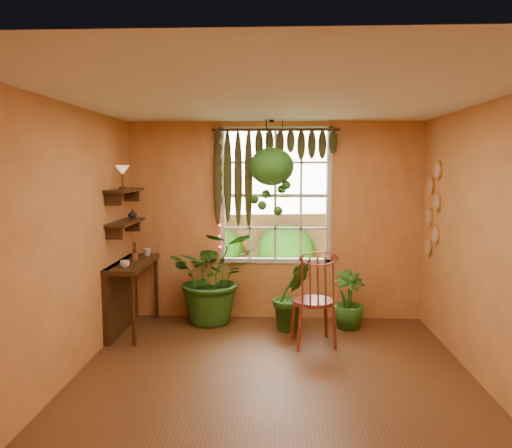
{
  "coord_description": "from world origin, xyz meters",
  "views": [
    {
      "loc": [
        0.03,
        -4.54,
        2.08
      ],
      "look_at": [
        -0.22,
        1.15,
        1.44
      ],
      "focal_mm": 35.0,
      "sensor_mm": 36.0,
      "label": 1
    }
  ],
  "objects": [
    {
      "name": "potted_plant_mid",
      "position": [
        0.22,
        1.7,
        0.46
      ],
      "size": [
        0.62,
        0.57,
        0.92
      ],
      "primitive_type": "imported",
      "rotation": [
        0.0,
        0.0,
        0.37
      ],
      "color": "#1C4E15",
      "rests_on": "floor"
    },
    {
      "name": "hanging_basket",
      "position": [
        -0.05,
        2.01,
        2.0
      ],
      "size": [
        0.58,
        0.58,
        1.25
      ],
      "color": "black",
      "rests_on": "ceiling"
    },
    {
      "name": "cup_a",
      "position": [
        -1.78,
        1.21,
        0.94
      ],
      "size": [
        0.14,
        0.14,
        0.09
      ],
      "primitive_type": "imported",
      "rotation": [
        0.0,
        0.0,
        0.32
      ],
      "color": "silver",
      "rests_on": "counter_ledge"
    },
    {
      "name": "tiffany_lamp",
      "position": [
        -1.86,
        1.49,
        2.03
      ],
      "size": [
        0.18,
        0.18,
        0.29
      ],
      "color": "brown",
      "rests_on": "shelf_upper"
    },
    {
      "name": "potted_plant_left",
      "position": [
        -0.82,
        1.98,
        0.63
      ],
      "size": [
        1.29,
        1.16,
        1.26
      ],
      "primitive_type": "imported",
      "rotation": [
        0.0,
        0.0,
        0.18
      ],
      "color": "#1C4E15",
      "rests_on": "floor"
    },
    {
      "name": "shelf_upper",
      "position": [
        -1.88,
        1.6,
        1.8
      ],
      "size": [
        0.25,
        0.9,
        0.04
      ],
      "primitive_type": "cube",
      "color": "#3C2310",
      "rests_on": "wall_left"
    },
    {
      "name": "shelf_lower",
      "position": [
        -1.88,
        1.6,
        1.4
      ],
      "size": [
        0.25,
        0.9,
        0.04
      ],
      "primitive_type": "cube",
      "color": "#3C2310",
      "rests_on": "wall_left"
    },
    {
      "name": "floor",
      "position": [
        0.0,
        0.0,
        0.0
      ],
      "size": [
        4.5,
        4.5,
        0.0
      ],
      "primitive_type": "plane",
      "color": "brown",
      "rests_on": "ground"
    },
    {
      "name": "cup_b",
      "position": [
        -1.72,
        2.0,
        0.95
      ],
      "size": [
        0.14,
        0.14,
        0.1
      ],
      "primitive_type": "imported",
      "rotation": [
        0.0,
        0.0,
        0.36
      ],
      "color": "beige",
      "rests_on": "counter_ledge"
    },
    {
      "name": "counter_ledge",
      "position": [
        -1.91,
        1.6,
        0.55
      ],
      "size": [
        0.4,
        1.2,
        0.9
      ],
      "color": "#3C2310",
      "rests_on": "floor"
    },
    {
      "name": "ceiling",
      "position": [
        0.0,
        0.0,
        2.7
      ],
      "size": [
        4.5,
        4.5,
        0.0
      ],
      "primitive_type": "plane",
      "rotation": [
        3.14,
        0.0,
        0.0
      ],
      "color": "white",
      "rests_on": "wall_back"
    },
    {
      "name": "brush_jar",
      "position": [
        -1.8,
        1.7,
        1.01
      ],
      "size": [
        0.08,
        0.08,
        0.29
      ],
      "color": "brown",
      "rests_on": "counter_ledge"
    },
    {
      "name": "valance_vine",
      "position": [
        -0.08,
        2.16,
        2.28
      ],
      "size": [
        1.7,
        0.12,
        1.1
      ],
      "color": "#3C2310",
      "rests_on": "window"
    },
    {
      "name": "wall_back",
      "position": [
        0.0,
        2.25,
        1.35
      ],
      "size": [
        4.0,
        0.0,
        4.0
      ],
      "primitive_type": "plane",
      "rotation": [
        1.57,
        0.0,
        0.0
      ],
      "color": "#E2904D",
      "rests_on": "floor"
    },
    {
      "name": "backyard",
      "position": [
        0.24,
        6.87,
        1.28
      ],
      "size": [
        14.0,
        10.0,
        12.0
      ],
      "color": "#2D5E1A",
      "rests_on": "ground"
    },
    {
      "name": "string_lights",
      "position": [
        -0.76,
        2.19,
        1.75
      ],
      "size": [
        0.03,
        0.03,
        1.54
      ],
      "primitive_type": null,
      "color": "#FF2633",
      "rests_on": "window"
    },
    {
      "name": "shelf_vase",
      "position": [
        -1.87,
        1.89,
        1.48
      ],
      "size": [
        0.12,
        0.12,
        0.12
      ],
      "primitive_type": "imported",
      "rotation": [
        0.0,
        0.0,
        0.07
      ],
      "color": "#B2AD99",
      "rests_on": "shelf_lower"
    },
    {
      "name": "potted_plant_right",
      "position": [
        0.96,
        1.81,
        0.38
      ],
      "size": [
        0.56,
        0.56,
        0.75
      ],
      "primitive_type": "imported",
      "rotation": [
        0.0,
        0.0,
        0.42
      ],
      "color": "#1C4E15",
      "rests_on": "floor"
    },
    {
      "name": "windsor_chair",
      "position": [
        0.47,
        1.17,
        0.38
      ],
      "size": [
        0.56,
        0.59,
        1.31
      ],
      "rotation": [
        0.0,
        0.0,
        0.15
      ],
      "color": "maroon",
      "rests_on": "floor"
    },
    {
      "name": "window",
      "position": [
        0.0,
        2.28,
        1.7
      ],
      "size": [
        1.52,
        0.1,
        1.86
      ],
      "color": "silver",
      "rests_on": "wall_back"
    },
    {
      "name": "wall_left",
      "position": [
        -2.0,
        0.0,
        1.35
      ],
      "size": [
        0.0,
        4.5,
        4.5
      ],
      "primitive_type": "plane",
      "rotation": [
        1.57,
        0.0,
        1.57
      ],
      "color": "#E2904D",
      "rests_on": "floor"
    },
    {
      "name": "wall_plates",
      "position": [
        1.98,
        1.79,
        1.55
      ],
      "size": [
        0.04,
        0.32,
        1.1
      ],
      "primitive_type": null,
      "color": "beige",
      "rests_on": "wall_right"
    },
    {
      "name": "wall_right",
      "position": [
        2.0,
        0.0,
        1.35
      ],
      "size": [
        0.0,
        4.5,
        4.5
      ],
      "primitive_type": "plane",
      "rotation": [
        1.57,
        0.0,
        -1.57
      ],
      "color": "#E2904D",
      "rests_on": "floor"
    }
  ]
}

